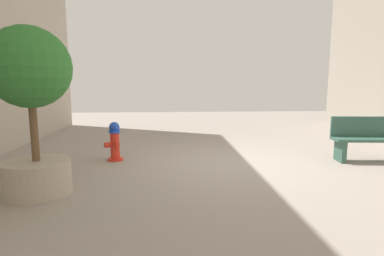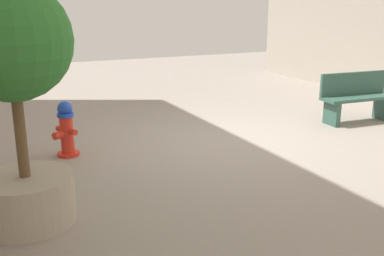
# 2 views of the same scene
# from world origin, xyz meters

# --- Properties ---
(ground_plane) EXTENTS (23.40, 23.40, 0.00)m
(ground_plane) POSITION_xyz_m (0.00, 0.00, 0.00)
(ground_plane) COLOR gray
(fire_hydrant) EXTENTS (0.39, 0.41, 0.84)m
(fire_hydrant) POSITION_xyz_m (2.52, -0.42, 0.42)
(fire_hydrant) COLOR red
(fire_hydrant) RESTS_ON ground_plane
(bench_near) EXTENTS (1.55, 0.58, 0.95)m
(bench_near) POSITION_xyz_m (-2.93, -0.02, 0.49)
(bench_near) COLOR #33594C
(bench_near) RESTS_ON ground_plane
(planter_tree) EXTENTS (1.17, 1.17, 2.47)m
(planter_tree) POSITION_xyz_m (3.30, 1.55, 1.51)
(planter_tree) COLOR tan
(planter_tree) RESTS_ON ground_plane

